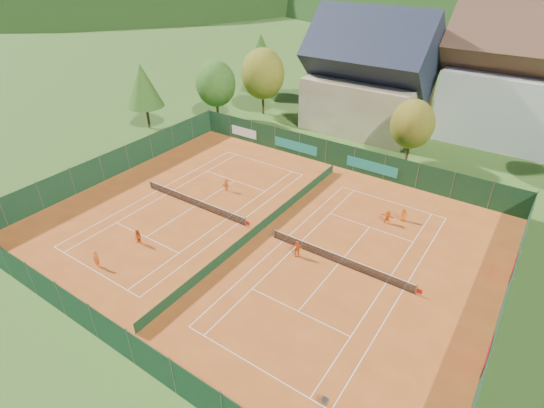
{
  "coord_description": "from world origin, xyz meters",
  "views": [
    {
      "loc": [
        18.73,
        -25.51,
        22.55
      ],
      "look_at": [
        0.0,
        2.0,
        2.0
      ],
      "focal_mm": 28.0,
      "sensor_mm": 36.0,
      "label": 1
    }
  ],
  "objects": [
    {
      "name": "hotel_block_a",
      "position": [
        16.0,
        36.0,
        7.38
      ],
      "size": [
        21.6,
        11.0,
        17.25
      ],
      "color": "silver",
      "rests_on": "ground"
    },
    {
      "name": "player_left_far",
      "position": [
        -7.38,
        4.25,
        0.69
      ],
      "size": [
        0.97,
        0.65,
        1.39
      ],
      "primitive_type": "imported",
      "rotation": [
        0.0,
        0.0,
        3.3
      ],
      "color": "#CB4612",
      "rests_on": "ground"
    },
    {
      "name": "tennis_net_left",
      "position": [
        -7.85,
        0.0,
        0.51
      ],
      "size": [
        13.3,
        0.1,
        1.02
      ],
      "color": "#59595B",
      "rests_on": "ground"
    },
    {
      "name": "court_markings_left",
      "position": [
        -8.0,
        0.0,
        0.01
      ],
      "size": [
        11.03,
        23.83,
        0.0
      ],
      "color": "white",
      "rests_on": "ground"
    },
    {
      "name": "ball_hopper",
      "position": [
        13.05,
        -11.86,
        0.56
      ],
      "size": [
        0.34,
        0.34,
        0.8
      ],
      "color": "slate",
      "rests_on": "ground"
    },
    {
      "name": "tree_west_side",
      "position": [
        -28.0,
        12.0,
        6.06
      ],
      "size": [
        5.04,
        5.04,
        9.0
      ],
      "color": "#492F1A",
      "rests_on": "ground"
    },
    {
      "name": "chalet",
      "position": [
        -3.0,
        30.0,
        6.62
      ],
      "size": [
        16.2,
        12.0,
        16.0
      ],
      "color": "beige",
      "rests_on": "ground"
    },
    {
      "name": "fence_west",
      "position": [
        -20.0,
        0.0,
        1.5
      ],
      "size": [
        0.04,
        32.0,
        3.0
      ],
      "color": "#153B20",
      "rests_on": "ground"
    },
    {
      "name": "fence_north",
      "position": [
        -0.46,
        15.99,
        1.47
      ],
      "size": [
        40.0,
        0.1,
        3.0
      ],
      "color": "#12331B",
      "rests_on": "ground"
    },
    {
      "name": "clay_pad",
      "position": [
        0.0,
        0.0,
        0.01
      ],
      "size": [
        40.0,
        32.0,
        0.01
      ],
      "primitive_type": "cube",
      "color": "#AC4C19",
      "rests_on": "ground"
    },
    {
      "name": "player_right_near",
      "position": [
        4.63,
        -1.08,
        0.78
      ],
      "size": [
        0.99,
        0.79,
        1.57
      ],
      "primitive_type": "imported",
      "rotation": [
        0.0,
        0.0,
        0.52
      ],
      "color": "#EE5315",
      "rests_on": "ground"
    },
    {
      "name": "loose_ball_0",
      "position": [
        -7.21,
        -5.83,
        0.03
      ],
      "size": [
        0.07,
        0.07,
        0.07
      ],
      "primitive_type": "sphere",
      "color": "#CCD833",
      "rests_on": "ground"
    },
    {
      "name": "player_left_near",
      "position": [
        -8.12,
        -11.39,
        0.77
      ],
      "size": [
        0.56,
        0.37,
        1.53
      ],
      "primitive_type": "imported",
      "rotation": [
        0.0,
        0.0,
        0.0
      ],
      "color": "#F65E15",
      "rests_on": "ground"
    },
    {
      "name": "court_divider",
      "position": [
        0.0,
        0.0,
        0.5
      ],
      "size": [
        0.03,
        28.8,
        1.0
      ],
      "color": "#153A1E",
      "rests_on": "ground"
    },
    {
      "name": "tennis_net_right",
      "position": [
        8.15,
        0.0,
        0.51
      ],
      "size": [
        13.3,
        0.1,
        1.02
      ],
      "color": "#59595B",
      "rests_on": "ground"
    },
    {
      "name": "player_left_mid",
      "position": [
        -7.72,
        -7.41,
        0.72
      ],
      "size": [
        0.73,
        0.59,
        1.44
      ],
      "primitive_type": "imported",
      "rotation": [
        0.0,
        0.0,
        0.07
      ],
      "color": "#CF4412",
      "rests_on": "ground"
    },
    {
      "name": "player_right_far_b",
      "position": [
        9.06,
        7.94,
        0.7
      ],
      "size": [
        1.33,
        0.51,
        1.41
      ],
      "primitive_type": "imported",
      "rotation": [
        0.0,
        0.0,
        3.22
      ],
      "color": "orange",
      "rests_on": "ground"
    },
    {
      "name": "tree_west_back",
      "position": [
        -24.0,
        34.0,
        6.74
      ],
      "size": [
        5.6,
        5.6,
        10.0
      ],
      "color": "#432D18",
      "rests_on": "ground"
    },
    {
      "name": "player_right_far_a",
      "position": [
        10.12,
        9.24,
        0.69
      ],
      "size": [
        0.8,
        0.71,
        1.38
      ],
      "primitive_type": "imported",
      "rotation": [
        0.0,
        0.0,
        3.64
      ],
      "color": "orange",
      "rests_on": "ground"
    },
    {
      "name": "ground",
      "position": [
        0.0,
        0.0,
        -0.02
      ],
      "size": [
        600.0,
        600.0,
        0.0
      ],
      "primitive_type": "plane",
      "color": "#31561B",
      "rests_on": "ground"
    },
    {
      "name": "loose_ball_1",
      "position": [
        4.61,
        -11.74,
        0.03
      ],
      "size": [
        0.07,
        0.07,
        0.07
      ],
      "primitive_type": "sphere",
      "color": "#CCD833",
      "rests_on": "ground"
    },
    {
      "name": "tree_center",
      "position": [
        6.0,
        22.0,
        4.72
      ],
      "size": [
        5.01,
        5.01,
        7.6
      ],
      "color": "#4D301B",
      "rests_on": "ground"
    },
    {
      "name": "fence_south",
      "position": [
        0.0,
        -16.0,
        1.5
      ],
      "size": [
        40.0,
        0.04,
        3.0
      ],
      "color": "#13351D",
      "rests_on": "ground"
    },
    {
      "name": "tree_west_mid",
      "position": [
        -18.0,
        26.0,
        6.07
      ],
      "size": [
        6.44,
        6.44,
        9.78
      ],
      "color": "#4C321B",
      "rests_on": "ground"
    },
    {
      "name": "fence_east",
      "position": [
        20.0,
        0.05,
        1.48
      ],
      "size": [
        0.09,
        32.0,
        3.0
      ],
      "color": "#13351F",
      "rests_on": "ground"
    },
    {
      "name": "tree_west_front",
      "position": [
        -22.0,
        20.0,
        5.39
      ],
      "size": [
        5.72,
        5.72,
        8.69
      ],
      "color": "#442B18",
      "rests_on": "ground"
    },
    {
      "name": "court_markings_right",
      "position": [
        8.0,
        0.0,
        0.01
      ],
      "size": [
        11.03,
        23.83,
        0.0
      ],
      "color": "white",
      "rests_on": "ground"
    }
  ]
}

